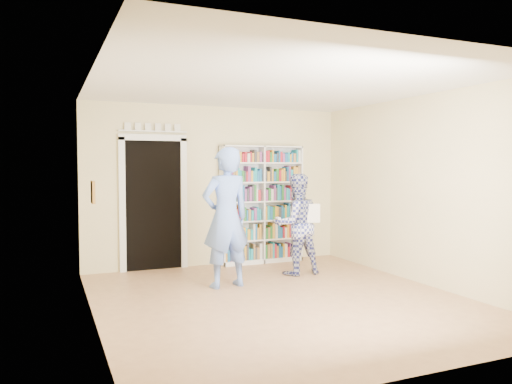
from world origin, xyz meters
TOP-DOWN VIEW (x-y plane):
  - floor at (0.00, 0.00)m, footprint 5.00×5.00m
  - ceiling at (0.00, 0.00)m, footprint 5.00×5.00m
  - wall_back at (0.00, 2.50)m, footprint 4.50×0.00m
  - wall_left at (-2.25, 0.00)m, footprint 0.00×5.00m
  - wall_right at (2.25, 0.00)m, footprint 0.00×5.00m
  - bookshelf at (0.76, 2.34)m, footprint 1.48×0.28m
  - doorway at (-1.10, 2.48)m, footprint 1.10×0.08m
  - wall_art at (-2.23, 0.20)m, footprint 0.03×0.25m
  - man_blue at (-0.41, 0.91)m, footprint 0.77×0.56m
  - man_plaid at (0.87, 1.26)m, footprint 0.77×0.61m
  - paper_sheet at (1.05, 1.02)m, footprint 0.20×0.05m

SIDE VIEW (x-z plane):
  - floor at x=0.00m, z-range 0.00..0.00m
  - man_plaid at x=0.87m, z-range 0.00..1.57m
  - paper_sheet at x=1.05m, z-range 0.83..1.11m
  - man_blue at x=-0.41m, z-range 0.00..1.95m
  - bookshelf at x=0.76m, z-range 0.01..2.05m
  - doorway at x=-1.10m, z-range -0.04..2.39m
  - wall_back at x=0.00m, z-range -0.90..3.60m
  - wall_left at x=-2.25m, z-range -1.15..3.85m
  - wall_right at x=2.25m, z-range -1.15..3.85m
  - wall_art at x=-2.23m, z-range 1.27..1.52m
  - ceiling at x=0.00m, z-range 2.70..2.70m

